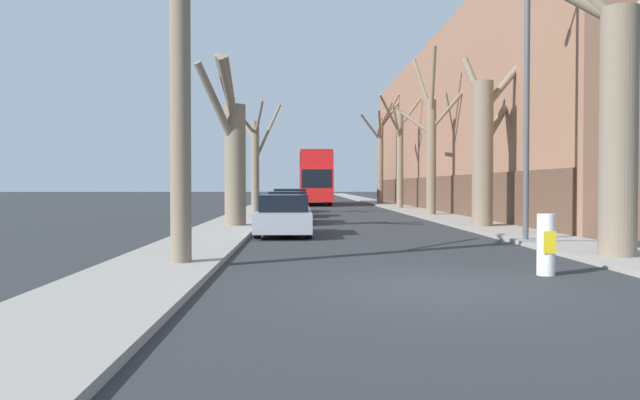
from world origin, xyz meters
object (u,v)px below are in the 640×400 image
object	(u,v)px
parked_car_3	(292,202)
parked_car_0	(284,216)
street_tree_left_2	(255,158)
parked_car_1	(288,208)
street_tree_left_0	(180,80)
double_decker_bus	(315,175)
street_tree_right_1	(485,146)
traffic_bollard	(546,245)
lamp_post	(524,71)
street_tree_right_2	(431,146)
street_tree_right_4	(381,152)
street_tree_right_0	(614,107)
parked_car_2	(290,204)
street_tree_right_3	(400,154)
street_tree_left_1	(233,150)

from	to	relation	value
parked_car_3	parked_car_0	bearing A→B (deg)	-90.00
street_tree_left_2	parked_car_1	size ratio (longest dim) A/B	1.60
parked_car_3	street_tree_left_0	bearing A→B (deg)	-94.02
double_decker_bus	parked_car_1	world-z (taller)	double_decker_bus
street_tree_left_0	parked_car_1	xyz separation A→B (m)	(1.84, 14.68, -3.08)
street_tree_right_1	traffic_bollard	bearing A→B (deg)	-101.58
lamp_post	street_tree_right_2	bearing A→B (deg)	87.60
parked_car_3	street_tree_right_1	bearing A→B (deg)	-63.78
parked_car_1	street_tree_right_2	bearing A→B (deg)	36.57
lamp_post	street_tree_right_4	bearing A→B (deg)	89.09
street_tree_left_0	street_tree_right_0	world-z (taller)	street_tree_left_0
street_tree_right_0	double_decker_bus	xyz separation A→B (m)	(-5.53, 40.14, -0.82)
parked_car_2	street_tree_left_0	bearing A→B (deg)	-95.18
traffic_bollard	street_tree_right_0	bearing A→B (deg)	42.27
street_tree_right_2	street_tree_right_0	bearing A→B (deg)	-90.31
street_tree_left_0	street_tree_right_0	size ratio (longest dim) A/B	1.18
street_tree_right_3	street_tree_right_4	world-z (taller)	street_tree_right_4
street_tree_left_1	street_tree_right_4	distance (m)	30.23
double_decker_bus	traffic_bollard	distance (m)	42.42
parked_car_2	street_tree_right_1	bearing A→B (deg)	-51.28
street_tree_right_0	parked_car_0	bearing A→B (deg)	135.43
street_tree_left_2	parked_car_1	world-z (taller)	street_tree_left_2
street_tree_left_2	street_tree_right_4	world-z (taller)	street_tree_right_4
street_tree_left_0	parked_car_3	world-z (taller)	street_tree_left_0
parked_car_3	street_tree_right_3	bearing A→B (deg)	27.96
street_tree_left_1	parked_car_2	xyz separation A→B (m)	(2.02, 9.07, -2.30)
street_tree_left_2	street_tree_right_3	size ratio (longest dim) A/B	0.88
street_tree_right_1	parked_car_2	size ratio (longest dim) A/B	1.78
street_tree_left_0	parked_car_0	bearing A→B (deg)	77.21
street_tree_right_1	double_decker_bus	world-z (taller)	street_tree_right_1
parked_car_0	parked_car_1	distance (m)	6.56
street_tree_left_0	street_tree_left_2	size ratio (longest dim) A/B	1.31
street_tree_left_2	double_decker_bus	size ratio (longest dim) A/B	0.57
street_tree_left_0	street_tree_right_3	distance (m)	31.52
street_tree_right_3	street_tree_right_0	bearing A→B (deg)	-90.04
traffic_bollard	parked_car_2	bearing A→B (deg)	103.11
street_tree_right_4	traffic_bollard	world-z (taller)	street_tree_right_4
street_tree_left_0	street_tree_left_2	xyz separation A→B (m)	(-0.20, 23.06, -0.53)
street_tree_right_0	parked_car_1	xyz separation A→B (m)	(-7.34, 13.80, -2.69)
street_tree_left_0	traffic_bollard	size ratio (longest dim) A/B	7.74
street_tree_right_0	street_tree_left_1	bearing A→B (deg)	132.04
street_tree_left_2	parked_car_2	xyz separation A→B (m)	(2.04, -2.72, -2.51)
street_tree_right_4	parked_car_1	xyz separation A→B (m)	(-7.36, -25.29, -3.77)
parked_car_0	parked_car_2	size ratio (longest dim) A/B	1.08
street_tree_right_1	street_tree_right_2	size ratio (longest dim) A/B	0.81
parked_car_2	lamp_post	size ratio (longest dim) A/B	0.45
street_tree_right_2	parked_car_2	xyz separation A→B (m)	(-7.45, 0.13, -3.03)
street_tree_right_1	street_tree_right_4	xyz separation A→B (m)	(-0.16, 29.01, 1.27)
street_tree_right_3	street_tree_right_4	distance (m)	9.85
street_tree_right_1	parked_car_3	bearing A→B (deg)	116.22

